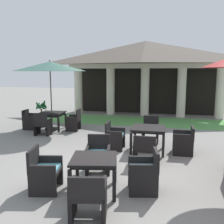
# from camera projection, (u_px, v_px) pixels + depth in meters

# --- Properties ---
(ground_plane) EXTENTS (60.00, 60.00, 0.00)m
(ground_plane) POSITION_uv_depth(u_px,v_px,m) (108.00, 173.00, 6.07)
(ground_plane) COLOR gray
(background_pavilion) EXTENTS (9.01, 3.05, 4.06)m
(background_pavilion) POSITION_uv_depth(u_px,v_px,m) (146.00, 59.00, 13.71)
(background_pavilion) COLOR beige
(background_pavilion) RESTS_ON ground
(lawn_strip) EXTENTS (10.81, 2.45, 0.01)m
(lawn_strip) POSITION_uv_depth(u_px,v_px,m) (141.00, 121.00, 12.45)
(lawn_strip) COLOR #519347
(lawn_strip) RESTS_ON ground
(patio_table_near_foreground) EXTENTS (1.01, 1.01, 0.76)m
(patio_table_near_foreground) POSITION_uv_depth(u_px,v_px,m) (148.00, 130.00, 7.68)
(patio_table_near_foreground) COLOR black
(patio_table_near_foreground) RESTS_ON ground
(patio_chair_near_foreground_east) EXTENTS (0.59, 0.64, 0.83)m
(patio_chair_near_foreground_east) POSITION_uv_depth(u_px,v_px,m) (184.00, 140.00, 7.49)
(patio_chair_near_foreground_east) COLOR black
(patio_chair_near_foreground_east) RESTS_ON ground
(patio_chair_near_foreground_south) EXTENTS (0.60, 0.57, 0.80)m
(patio_chair_near_foreground_south) POSITION_uv_depth(u_px,v_px,m) (145.00, 149.00, 6.70)
(patio_chair_near_foreground_south) COLOR black
(patio_chair_near_foreground_south) RESTS_ON ground
(patio_chair_near_foreground_north) EXTENTS (0.56, 0.59, 0.90)m
(patio_chair_near_foreground_north) POSITION_uv_depth(u_px,v_px,m) (151.00, 131.00, 8.75)
(patio_chair_near_foreground_north) COLOR black
(patio_chair_near_foreground_north) RESTS_ON ground
(patio_chair_near_foreground_west) EXTENTS (0.54, 0.61, 0.87)m
(patio_chair_near_foreground_west) POSITION_uv_depth(u_px,v_px,m) (114.00, 136.00, 7.95)
(patio_chair_near_foreground_west) COLOR black
(patio_chair_near_foreground_west) RESTS_ON ground
(patio_table_mid_left) EXTENTS (1.07, 1.07, 0.71)m
(patio_table_mid_left) POSITION_uv_depth(u_px,v_px,m) (94.00, 162.00, 5.10)
(patio_table_mid_left) COLOR black
(patio_table_mid_left) RESTS_ON ground
(patio_chair_mid_left_west) EXTENTS (0.67, 0.74, 0.90)m
(patio_chair_mid_left_west) POSITION_uv_depth(u_px,v_px,m) (44.00, 171.00, 5.16)
(patio_chair_mid_left_west) COLOR black
(patio_chair_mid_left_west) RESTS_ON ground
(patio_chair_mid_left_north) EXTENTS (0.67, 0.66, 0.88)m
(patio_chair_mid_left_north) POSITION_uv_depth(u_px,v_px,m) (98.00, 155.00, 6.15)
(patio_chair_mid_left_north) COLOR black
(patio_chair_mid_left_north) RESTS_ON ground
(patio_chair_mid_left_east) EXTENTS (0.68, 0.66, 0.88)m
(patio_chair_mid_left_east) POSITION_uv_depth(u_px,v_px,m) (144.00, 172.00, 5.11)
(patio_chair_mid_left_east) COLOR black
(patio_chair_mid_left_east) RESTS_ON ground
(patio_chair_mid_left_south) EXTENTS (0.69, 0.63, 0.83)m
(patio_chair_mid_left_south) POSITION_uv_depth(u_px,v_px,m) (88.00, 196.00, 4.13)
(patio_chair_mid_left_south) COLOR black
(patio_chair_mid_left_south) RESTS_ON ground
(patio_table_mid_right) EXTENTS (1.05, 1.05, 0.74)m
(patio_table_mid_right) POSITION_uv_depth(u_px,v_px,m) (52.00, 115.00, 10.59)
(patio_table_mid_right) COLOR black
(patio_table_mid_right) RESTS_ON ground
(patio_umbrella_mid_right) EXTENTS (2.95, 2.95, 2.90)m
(patio_umbrella_mid_right) POSITION_uv_depth(u_px,v_px,m) (50.00, 67.00, 10.28)
(patio_umbrella_mid_right) COLOR #2D2D2D
(patio_umbrella_mid_right) RESTS_ON ground
(patio_chair_mid_right_east) EXTENTS (0.56, 0.64, 0.89)m
(patio_chair_mid_right_east) POSITION_uv_depth(u_px,v_px,m) (74.00, 121.00, 10.49)
(patio_chair_mid_right_east) COLOR black
(patio_chair_mid_right_east) RESTS_ON ground
(patio_chair_mid_right_west) EXTENTS (0.59, 0.62, 0.82)m
(patio_chair_mid_right_west) POSITION_uv_depth(u_px,v_px,m) (30.00, 120.00, 10.77)
(patio_chair_mid_right_west) COLOR black
(patio_chair_mid_right_west) RESTS_ON ground
(patio_chair_mid_right_south) EXTENTS (0.60, 0.55, 0.89)m
(patio_chair_mid_right_south) POSITION_uv_depth(u_px,v_px,m) (43.00, 125.00, 9.68)
(patio_chair_mid_right_south) COLOR black
(patio_chair_mid_right_south) RESTS_ON ground
(potted_palm_left_edge) EXTENTS (0.55, 0.54, 1.19)m
(potted_palm_left_edge) POSITION_uv_depth(u_px,v_px,m) (42.00, 118.00, 11.31)
(potted_palm_left_edge) COLOR #B2AD9E
(potted_palm_left_edge) RESTS_ON ground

